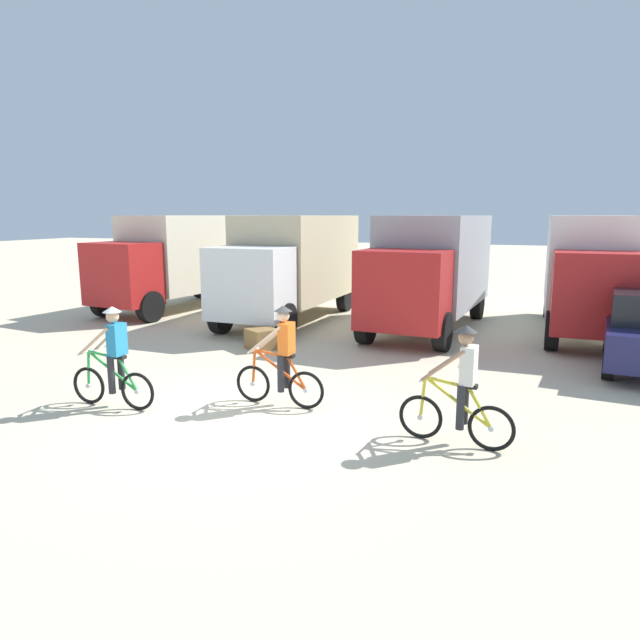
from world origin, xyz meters
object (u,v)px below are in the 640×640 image
at_px(cyclist_orange_shirt, 114,361).
at_px(cyclist_cowboy_hat, 282,360).
at_px(box_truck_grey_hauler, 431,266).
at_px(cyclist_near_camera, 460,390).
at_px(supply_crate, 262,339).
at_px(box_truck_tan_camper, 292,262).
at_px(box_truck_white_box, 592,268).
at_px(box_truck_cream_rv, 182,257).

xyz_separation_m(cyclist_orange_shirt, cyclist_cowboy_hat, (2.75, 1.07, 0.00)).
distance_m(box_truck_grey_hauler, cyclist_near_camera, 8.91).
relative_size(cyclist_near_camera, supply_crate, 2.67).
bearing_deg(cyclist_cowboy_hat, cyclist_orange_shirt, -158.79).
relative_size(cyclist_orange_shirt, cyclist_cowboy_hat, 1.00).
bearing_deg(box_truck_tan_camper, cyclist_orange_shirt, -88.22).
xyz_separation_m(box_truck_grey_hauler, supply_crate, (-3.61, -4.10, -1.61)).
distance_m(box_truck_tan_camper, cyclist_orange_shirt, 9.01).
height_order(box_truck_white_box, cyclist_orange_shirt, box_truck_white_box).
distance_m(box_truck_white_box, supply_crate, 9.63).
height_order(cyclist_cowboy_hat, supply_crate, cyclist_cowboy_hat).
height_order(box_truck_grey_hauler, supply_crate, box_truck_grey_hauler).
height_order(cyclist_orange_shirt, cyclist_cowboy_hat, same).
distance_m(box_truck_tan_camper, cyclist_cowboy_hat, 8.50).
height_order(box_truck_grey_hauler, cyclist_cowboy_hat, box_truck_grey_hauler).
relative_size(box_truck_white_box, supply_crate, 10.00).
relative_size(box_truck_white_box, cyclist_near_camera, 3.74).
xyz_separation_m(box_truck_white_box, cyclist_orange_shirt, (-8.59, -9.94, -1.03)).
bearing_deg(box_truck_white_box, box_truck_grey_hauler, -167.90).
bearing_deg(supply_crate, cyclist_orange_shirt, -96.40).
bearing_deg(box_truck_cream_rv, cyclist_near_camera, -41.22).
bearing_deg(box_truck_white_box, supply_crate, -147.86).
bearing_deg(cyclist_cowboy_hat, box_truck_cream_rv, 131.33).
height_order(box_truck_cream_rv, box_truck_grey_hauler, same).
height_order(box_truck_cream_rv, cyclist_orange_shirt, box_truck_cream_rv).
relative_size(box_truck_tan_camper, box_truck_white_box, 1.00).
relative_size(box_truck_grey_hauler, supply_crate, 10.18).
bearing_deg(box_truck_grey_hauler, cyclist_near_camera, -78.56).
xyz_separation_m(cyclist_orange_shirt, cyclist_near_camera, (5.91, 0.31, 0.00)).
relative_size(box_truck_cream_rv, cyclist_near_camera, 3.85).
bearing_deg(cyclist_near_camera, cyclist_cowboy_hat, 166.64).
bearing_deg(box_truck_grey_hauler, box_truck_tan_camper, -179.44).
distance_m(cyclist_orange_shirt, cyclist_cowboy_hat, 2.95).
distance_m(box_truck_grey_hauler, cyclist_cowboy_hat, 8.11).
height_order(box_truck_white_box, supply_crate, box_truck_white_box).
xyz_separation_m(box_truck_cream_rv, box_truck_tan_camper, (4.71, -0.92, 0.00)).
relative_size(box_truck_grey_hauler, box_truck_white_box, 1.02).
bearing_deg(cyclist_orange_shirt, box_truck_tan_camper, 91.78).
height_order(box_truck_tan_camper, box_truck_white_box, same).
bearing_deg(cyclist_cowboy_hat, box_truck_tan_camper, 111.00).
relative_size(box_truck_tan_camper, cyclist_near_camera, 3.75).
bearing_deg(box_truck_grey_hauler, supply_crate, -131.33).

